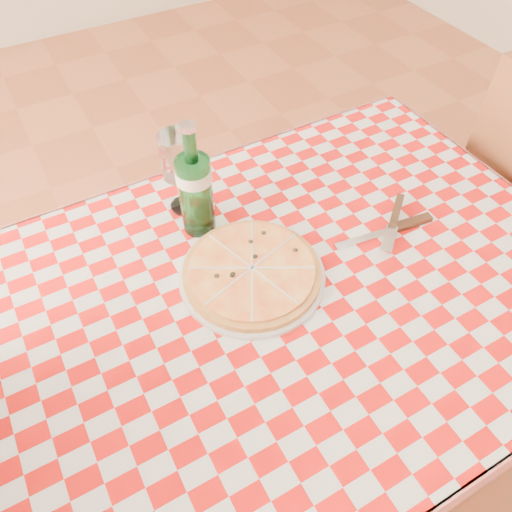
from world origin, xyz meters
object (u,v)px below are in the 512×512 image
Objects in this scene: water_bottle at (194,180)px; wine_glass at (181,173)px; dining_table at (278,320)px; pizza_plate at (252,272)px.

water_bottle is 1.36× the size of wine_glass.
pizza_plate reaches higher than dining_table.
dining_table is 0.34m from water_bottle.
pizza_plate is 0.27m from wine_glass.
pizza_plate is 1.11× the size of water_bottle.
dining_table is 4.52× the size of water_bottle.
water_bottle reaches higher than wine_glass.
dining_table is 6.16× the size of wine_glass.
water_bottle is (-0.03, 0.18, 0.11)m from pizza_plate.
wine_glass reaches higher than dining_table.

